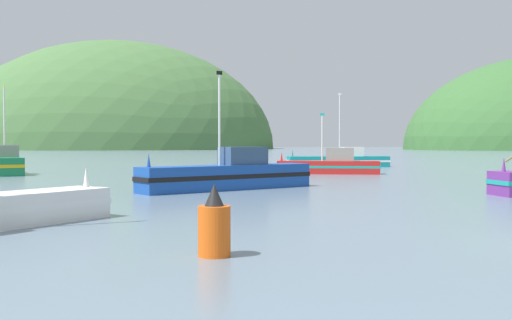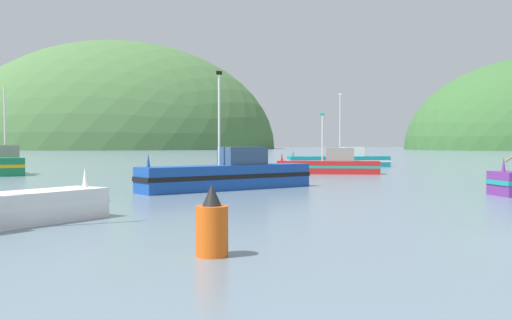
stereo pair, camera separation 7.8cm
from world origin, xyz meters
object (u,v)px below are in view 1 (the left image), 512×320
object	(u,v)px
fishing_boat_red	(330,165)
fishing_boat_green	(5,164)
fishing_boat_blue	(229,175)
channel_buoy	(214,226)
fishing_boat_teal	(339,160)

from	to	relation	value
fishing_boat_red	fishing_boat_green	bearing A→B (deg)	8.00
fishing_boat_blue	channel_buoy	distance (m)	19.28
fishing_boat_blue	fishing_boat_teal	distance (m)	32.38
fishing_boat_blue	fishing_boat_green	bearing A→B (deg)	-77.64
fishing_boat_blue	fishing_boat_teal	xyz separation A→B (m)	(18.64, 26.48, -0.13)
fishing_boat_red	channel_buoy	bearing A→B (deg)	85.87
fishing_boat_green	fishing_boat_teal	distance (m)	32.66
fishing_boat_blue	channel_buoy	size ratio (longest dim) A/B	6.36
fishing_boat_teal	channel_buoy	distance (m)	50.93
fishing_boat_blue	fishing_boat_teal	size ratio (longest dim) A/B	0.95
fishing_boat_teal	fishing_boat_blue	bearing A→B (deg)	65.47
fishing_boat_blue	fishing_boat_red	world-z (taller)	fishing_boat_blue
channel_buoy	fishing_boat_red	bearing A→B (deg)	62.25
fishing_boat_green	fishing_boat_teal	xyz separation A→B (m)	(32.15, 5.79, -0.17)
fishing_boat_green	channel_buoy	xyz separation A→B (m)	(8.46, -39.30, -0.16)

